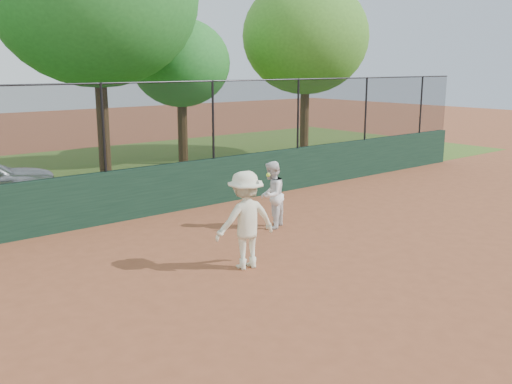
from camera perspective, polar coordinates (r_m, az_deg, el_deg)
ground at (r=9.18m, az=4.95°, el=-10.37°), size 80.00×80.00×0.00m
back_wall at (r=13.73m, az=-12.76°, el=-0.24°), size 26.00×0.20×1.20m
grass_strip at (r=19.30m, az=-20.77°, el=1.09°), size 36.00×12.00×0.01m
player_second at (r=12.65m, az=1.56°, el=-0.30°), size 0.92×0.86×1.51m
player_main at (r=10.13m, az=-1.05°, el=-2.82°), size 1.24×0.85×1.76m
fence_assembly at (r=13.45m, az=-13.21°, el=6.55°), size 26.00×0.06×2.00m
tree_3 at (r=20.99m, az=-7.53°, el=12.64°), size 3.63×3.30×5.23m
tree_4 at (r=23.26m, az=5.02°, el=15.19°), size 5.19×4.72×6.91m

